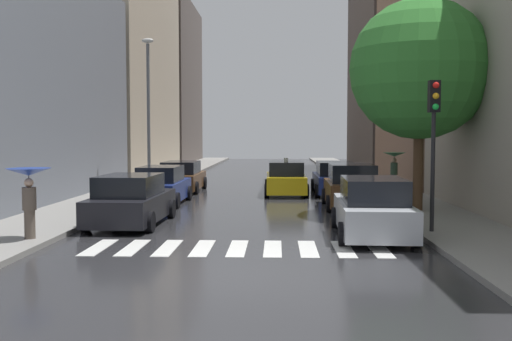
# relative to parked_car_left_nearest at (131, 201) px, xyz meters

# --- Properties ---
(ground_plane) EXTENTS (28.00, 72.00, 0.04)m
(ground_plane) POSITION_rel_parked_car_left_nearest_xyz_m (3.72, 17.28, -0.79)
(ground_plane) COLOR #29292C
(sidewalk_left) EXTENTS (3.00, 72.00, 0.15)m
(sidewalk_left) POSITION_rel_parked_car_left_nearest_xyz_m (-2.78, 17.28, -0.69)
(sidewalk_left) COLOR gray
(sidewalk_left) RESTS_ON ground
(sidewalk_right) EXTENTS (3.00, 72.00, 0.15)m
(sidewalk_right) POSITION_rel_parked_car_left_nearest_xyz_m (10.22, 17.28, -0.69)
(sidewalk_right) COLOR gray
(sidewalk_right) RESTS_ON ground
(crosswalk_stripes) EXTENTS (7.65, 2.20, 0.01)m
(crosswalk_stripes) POSITION_rel_parked_car_left_nearest_xyz_m (3.72, -3.84, -0.76)
(crosswalk_stripes) COLOR silver
(crosswalk_stripes) RESTS_ON ground
(building_left_mid) EXTENTS (6.00, 17.86, 21.34)m
(building_left_mid) POSITION_rel_parked_car_left_nearest_xyz_m (-7.28, 25.69, 9.90)
(building_left_mid) COLOR #B2A38C
(building_left_mid) RESTS_ON ground
(building_left_far) EXTENTS (6.00, 15.23, 16.93)m
(building_left_far) POSITION_rel_parked_car_left_nearest_xyz_m (-7.28, 43.42, 7.70)
(building_left_far) COLOR #564C47
(building_left_far) RESTS_ON ground
(building_right_far) EXTENTS (6.00, 15.63, 21.32)m
(building_right_far) POSITION_rel_parked_car_left_nearest_xyz_m (14.72, 31.93, 9.89)
(building_right_far) COLOR #564C47
(building_right_far) RESTS_ON ground
(parked_car_left_nearest) EXTENTS (2.25, 4.68, 1.63)m
(parked_car_left_nearest) POSITION_rel_parked_car_left_nearest_xyz_m (0.00, 0.00, 0.00)
(parked_car_left_nearest) COLOR black
(parked_car_left_nearest) RESTS_ON ground
(parked_car_left_second) EXTENTS (2.03, 4.53, 1.61)m
(parked_car_left_second) POSITION_rel_parked_car_left_nearest_xyz_m (-0.14, 5.64, -0.01)
(parked_car_left_second) COLOR navy
(parked_car_left_second) RESTS_ON ground
(parked_car_left_third) EXTENTS (2.15, 4.68, 1.57)m
(parked_car_left_third) POSITION_rel_parked_car_left_nearest_xyz_m (-0.21, 11.19, -0.03)
(parked_car_left_third) COLOR brown
(parked_car_left_third) RESTS_ON ground
(parked_car_right_nearest) EXTENTS (2.25, 4.73, 1.70)m
(parked_car_right_nearest) POSITION_rel_parked_car_left_nearest_xyz_m (7.45, -1.96, 0.03)
(parked_car_right_nearest) COLOR #B2B7BF
(parked_car_right_nearest) RESTS_ON ground
(parked_car_right_second) EXTENTS (2.22, 4.13, 1.76)m
(parked_car_right_second) POSITION_rel_parked_car_left_nearest_xyz_m (7.70, 4.70, 0.05)
(parked_car_right_second) COLOR brown
(parked_car_right_second) RESTS_ON ground
(parked_car_right_third) EXTENTS (2.13, 4.80, 1.62)m
(parked_car_right_third) POSITION_rel_parked_car_left_nearest_xyz_m (7.57, 10.05, -0.01)
(parked_car_right_third) COLOR navy
(parked_car_right_third) RESTS_ON ground
(taxi_midroad) EXTENTS (2.11, 4.57, 1.81)m
(taxi_midroad) POSITION_rel_parked_car_left_nearest_xyz_m (5.16, 9.82, -0.00)
(taxi_midroad) COLOR yellow
(taxi_midroad) RESTS_ON ground
(pedestrian_by_kerb) EXTENTS (1.14, 1.14, 1.88)m
(pedestrian_by_kerb) POSITION_rel_parked_car_left_nearest_xyz_m (10.64, 10.91, 0.82)
(pedestrian_by_kerb) COLOR gray
(pedestrian_by_kerb) RESTS_ON sidewalk_right
(pedestrian_far_side) EXTENTS (1.15, 1.15, 1.88)m
(pedestrian_far_side) POSITION_rel_parked_car_left_nearest_xyz_m (-1.85, -3.43, 0.82)
(pedestrian_far_side) COLOR brown
(pedestrian_far_side) RESTS_ON sidewalk_left
(street_tree_right) EXTENTS (5.11, 5.11, 7.71)m
(street_tree_right) POSITION_rel_parked_car_left_nearest_xyz_m (9.91, 2.94, 4.53)
(street_tree_right) COLOR #513823
(street_tree_right) RESTS_ON sidewalk_right
(traffic_light_right_corner) EXTENTS (0.30, 0.42, 4.30)m
(traffic_light_right_corner) POSITION_rel_parked_car_left_nearest_xyz_m (9.17, -1.85, 2.52)
(traffic_light_right_corner) COLOR black
(traffic_light_right_corner) RESTS_ON sidewalk_right
(lamp_post_left) EXTENTS (0.60, 0.28, 7.66)m
(lamp_post_left) POSITION_rel_parked_car_left_nearest_xyz_m (-1.83, 10.86, 3.75)
(lamp_post_left) COLOR #595B60
(lamp_post_left) RESTS_ON sidewalk_left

